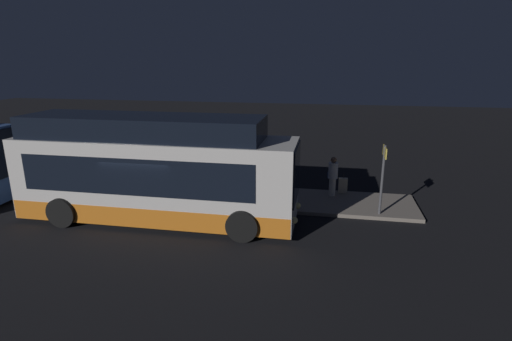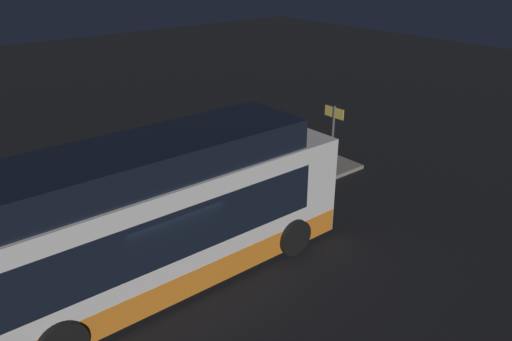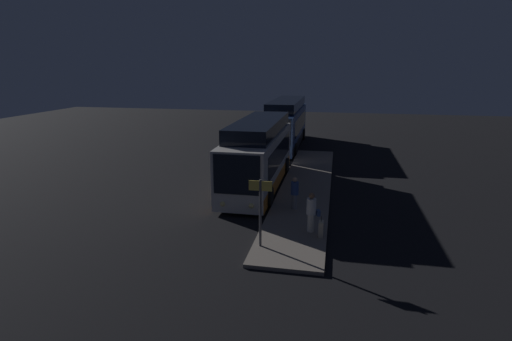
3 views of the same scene
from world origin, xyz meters
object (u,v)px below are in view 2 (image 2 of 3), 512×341
object	(u,v)px
bus_lead	(158,221)
sign_post	(333,131)
passenger_boarding	(264,148)
suitcase	(266,156)
passenger_waiting	(223,177)

from	to	relation	value
bus_lead	sign_post	world-z (taller)	bus_lead
bus_lead	passenger_boarding	world-z (taller)	bus_lead
bus_lead	sign_post	size ratio (longest dim) A/B	3.87
suitcase	sign_post	size ratio (longest dim) A/B	0.34
bus_lead	passenger_boarding	bearing A→B (deg)	28.63
passenger_boarding	passenger_waiting	distance (m)	2.83
passenger_waiting	bus_lead	bearing A→B (deg)	82.99
passenger_waiting	suitcase	world-z (taller)	passenger_waiting
passenger_waiting	suitcase	distance (m)	3.46
passenger_waiting	sign_post	bearing A→B (deg)	-141.50
passenger_boarding	bus_lead	bearing A→B (deg)	-166.04
passenger_boarding	sign_post	distance (m)	2.67
bus_lead	suitcase	bearing A→B (deg)	29.74
passenger_boarding	suitcase	bearing A→B (deg)	28.09
passenger_waiting	sign_post	distance (m)	4.60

